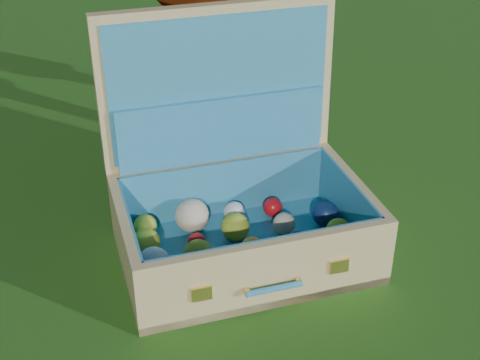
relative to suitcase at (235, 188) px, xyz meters
name	(u,v)px	position (x,y,z in m)	size (l,w,h in m)	color
ground	(185,294)	(-0.15, -0.21, -0.18)	(60.00, 60.00, 0.00)	#215114
suitcase	(235,188)	(0.00, 0.00, 0.00)	(0.72, 0.59, 0.63)	tan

